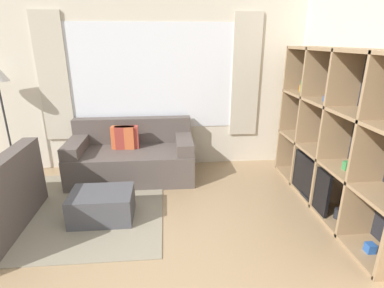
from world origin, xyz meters
name	(u,v)px	position (x,y,z in m)	size (l,w,h in m)	color
wall_back	(152,83)	(0.00, 3.27, 1.36)	(5.93, 0.11, 2.70)	beige
wall_right	(364,101)	(2.40, 1.62, 1.35)	(0.07, 4.44, 2.70)	beige
area_rug	(81,208)	(-0.89, 1.87, 0.01)	(2.02, 2.01, 0.01)	gray
shelving_unit	(338,137)	(2.20, 1.67, 0.92)	(0.40, 2.49, 1.92)	#232328
couch_main	(132,157)	(-0.33, 2.78, 0.32)	(1.81, 0.90, 0.85)	#564C47
ottoman	(102,206)	(-0.57, 1.63, 0.17)	(0.71, 0.51, 0.35)	#47474C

